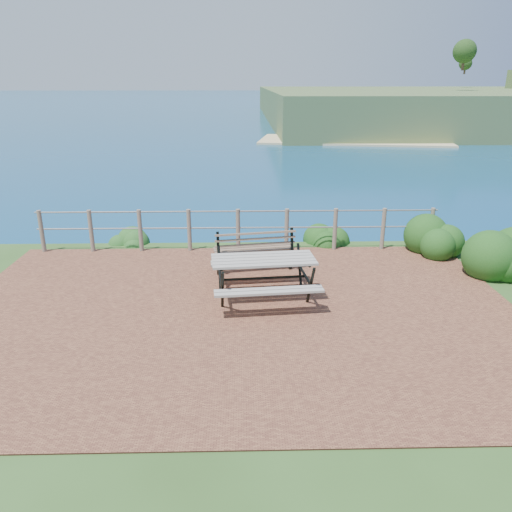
{
  "coord_description": "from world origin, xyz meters",
  "views": [
    {
      "loc": [
        0.15,
        -7.95,
        3.87
      ],
      "look_at": [
        0.36,
        0.84,
        0.75
      ],
      "focal_mm": 35.0,
      "sensor_mm": 36.0,
      "label": 1
    }
  ],
  "objects": [
    {
      "name": "ground",
      "position": [
        0.0,
        0.0,
        0.0
      ],
      "size": [
        10.0,
        7.0,
        0.12
      ],
      "primitive_type": "cube",
      "color": "brown",
      "rests_on": "ground"
    },
    {
      "name": "ocean",
      "position": [
        0.0,
        200.0,
        0.0
      ],
      "size": [
        1200.0,
        1200.0,
        0.0
      ],
      "primitive_type": "plane",
      "color": "#15687F",
      "rests_on": "ground"
    },
    {
      "name": "safety_railing",
      "position": [
        0.0,
        3.35,
        0.57
      ],
      "size": [
        9.4,
        0.1,
        1.0
      ],
      "color": "#6B5B4C",
      "rests_on": "ground"
    },
    {
      "name": "picnic_table",
      "position": [
        0.49,
        0.54,
        0.5
      ],
      "size": [
        1.93,
        1.62,
        0.79
      ],
      "rotation": [
        0.0,
        0.0,
        0.1
      ],
      "color": "#9F988E",
      "rests_on": "ground"
    },
    {
      "name": "park_bench",
      "position": [
        0.34,
        2.06,
        0.62
      ],
      "size": [
        1.72,
        0.7,
        0.95
      ],
      "rotation": [
        0.0,
        0.0,
        0.17
      ],
      "color": "brown",
      "rests_on": "ground"
    },
    {
      "name": "shrub_right_front",
      "position": [
        5.51,
        1.7,
        0.0
      ],
      "size": [
        1.26,
        1.26,
        1.79
      ],
      "primitive_type": "ellipsoid",
      "color": "#1B4A16",
      "rests_on": "ground"
    },
    {
      "name": "shrub_right_edge",
      "position": [
        4.58,
        3.11,
        0.0
      ],
      "size": [
        1.18,
        1.18,
        1.68
      ],
      "primitive_type": "ellipsoid",
      "color": "#1B4A16",
      "rests_on": "ground"
    },
    {
      "name": "shrub_lip_west",
      "position": [
        -2.78,
        4.08,
        0.0
      ],
      "size": [
        0.82,
        0.82,
        0.58
      ],
      "primitive_type": "ellipsoid",
      "color": "#285B22",
      "rests_on": "ground"
    },
    {
      "name": "shrub_lip_east",
      "position": [
        2.31,
        3.98,
        0.0
      ],
      "size": [
        0.86,
        0.86,
        0.63
      ],
      "primitive_type": "ellipsoid",
      "color": "#1B4A16",
      "rests_on": "ground"
    }
  ]
}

